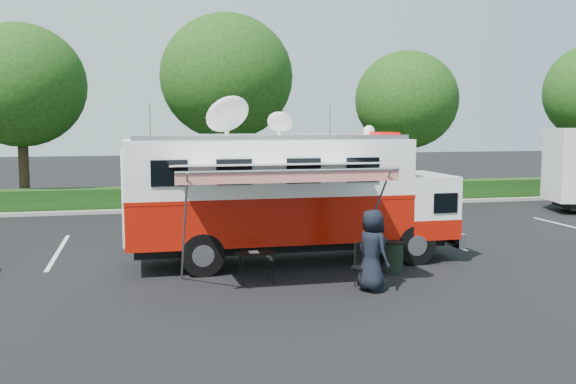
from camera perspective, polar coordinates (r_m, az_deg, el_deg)
The scene contains 9 objects.
ground_plane at distance 17.92m, azimuth 0.37°, elevation -6.22°, with size 120.00×120.00×0.00m, color black.
back_border at distance 30.39m, azimuth -3.28°, elevation 8.37°, with size 60.00×6.14×8.87m.
stall_lines at distance 20.70m, azimuth -2.94°, elevation -4.53°, with size 24.12×5.50×0.01m.
command_truck at distance 17.59m, azimuth 0.12°, elevation -0.28°, with size 9.09×2.50×4.37m.
awning at distance 14.80m, azimuth -0.63°, elevation 2.15°, with size 4.96×2.57×3.00m.
person at distance 15.06m, azimuth 7.46°, elevation -8.69°, with size 0.92×0.60×1.89m, color black.
folding_table at distance 15.50m, azimuth -2.85°, elevation -5.55°, with size 1.02×0.85×0.75m.
folding_chair at distance 15.20m, azimuth 6.81°, elevation -6.10°, with size 0.66×0.70×1.06m.
trash_bin at distance 16.86m, azimuth 9.36°, elevation -5.70°, with size 0.53×0.53×0.80m.
Camera 1 is at (-4.11, -17.01, 3.86)m, focal length 40.00 mm.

